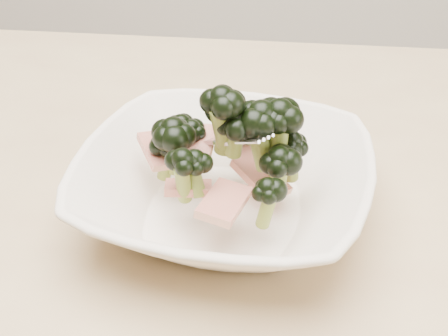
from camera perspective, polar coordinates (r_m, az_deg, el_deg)
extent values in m
cube|color=tan|center=(0.58, -9.29, -4.93)|extent=(1.20, 0.80, 0.04)
imported|color=beige|center=(0.54, 0.00, -1.72)|extent=(0.28, 0.28, 0.06)
cylinder|color=olive|center=(0.49, 3.89, -3.88)|extent=(0.02, 0.02, 0.04)
ellipsoid|color=black|center=(0.48, 3.99, -1.83)|extent=(0.03, 0.03, 0.02)
cylinder|color=olive|center=(0.56, -2.92, 2.03)|extent=(0.02, 0.02, 0.03)
ellipsoid|color=black|center=(0.55, -2.97, 3.64)|extent=(0.03, 0.03, 0.02)
cylinder|color=olive|center=(0.54, -4.56, 1.26)|extent=(0.02, 0.02, 0.04)
ellipsoid|color=black|center=(0.53, -4.68, 3.46)|extent=(0.04, 0.04, 0.03)
cylinder|color=olive|center=(0.57, -3.85, 1.90)|extent=(0.02, 0.02, 0.04)
ellipsoid|color=black|center=(0.56, -3.94, 4.02)|extent=(0.03, 0.03, 0.03)
cylinder|color=olive|center=(0.51, 1.00, 2.46)|extent=(0.02, 0.02, 0.03)
ellipsoid|color=black|center=(0.50, 1.02, 4.33)|extent=(0.03, 0.03, 0.03)
cylinder|color=olive|center=(0.57, 0.20, 2.47)|extent=(0.01, 0.02, 0.03)
ellipsoid|color=black|center=(0.56, 0.21, 4.03)|extent=(0.03, 0.03, 0.03)
cylinder|color=olive|center=(0.49, -3.74, -1.47)|extent=(0.01, 0.02, 0.04)
ellipsoid|color=black|center=(0.48, -3.84, 0.82)|extent=(0.03, 0.03, 0.02)
cylinder|color=olive|center=(0.50, -2.64, -1.05)|extent=(0.02, 0.02, 0.03)
ellipsoid|color=black|center=(0.49, -2.70, 0.76)|extent=(0.03, 0.03, 0.02)
cylinder|color=olive|center=(0.52, 3.34, 2.14)|extent=(0.03, 0.02, 0.05)
ellipsoid|color=black|center=(0.51, 3.45, 4.90)|extent=(0.04, 0.04, 0.03)
cylinder|color=olive|center=(0.57, 2.24, 2.58)|extent=(0.02, 0.02, 0.04)
ellipsoid|color=black|center=(0.56, 2.29, 4.42)|extent=(0.03, 0.03, 0.02)
cylinder|color=olive|center=(0.53, 0.21, 3.32)|extent=(0.02, 0.02, 0.05)
ellipsoid|color=black|center=(0.51, 0.22, 5.95)|extent=(0.04, 0.04, 0.03)
cylinder|color=olive|center=(0.54, 6.10, 0.35)|extent=(0.02, 0.02, 0.04)
ellipsoid|color=black|center=(0.53, 6.25, 2.37)|extent=(0.03, 0.03, 0.03)
cylinder|color=olive|center=(0.52, 4.98, -0.99)|extent=(0.02, 0.02, 0.03)
ellipsoid|color=black|center=(0.51, 5.09, 0.87)|extent=(0.04, 0.04, 0.03)
cylinder|color=olive|center=(0.51, -0.22, 3.72)|extent=(0.02, 0.03, 0.05)
ellipsoid|color=black|center=(0.50, -0.23, 6.36)|extent=(0.04, 0.04, 0.03)
cylinder|color=olive|center=(0.53, 4.94, 1.95)|extent=(0.02, 0.02, 0.05)
ellipsoid|color=black|center=(0.51, 5.12, 5.06)|extent=(0.04, 0.04, 0.03)
cylinder|color=olive|center=(0.55, -5.31, 0.51)|extent=(0.02, 0.01, 0.03)
ellipsoid|color=black|center=(0.54, -5.42, 2.35)|extent=(0.03, 0.03, 0.02)
cube|color=maroon|center=(0.55, 3.40, -0.79)|extent=(0.06, 0.06, 0.02)
cube|color=maroon|center=(0.55, -2.39, 1.94)|extent=(0.03, 0.05, 0.02)
cube|color=maroon|center=(0.49, 0.03, -3.14)|extent=(0.04, 0.06, 0.01)
cube|color=maroon|center=(0.55, -5.58, 1.69)|extent=(0.05, 0.06, 0.02)
cube|color=maroon|center=(0.56, 2.18, 1.19)|extent=(0.04, 0.04, 0.02)
cube|color=maroon|center=(0.51, -3.28, -1.82)|extent=(0.04, 0.03, 0.01)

